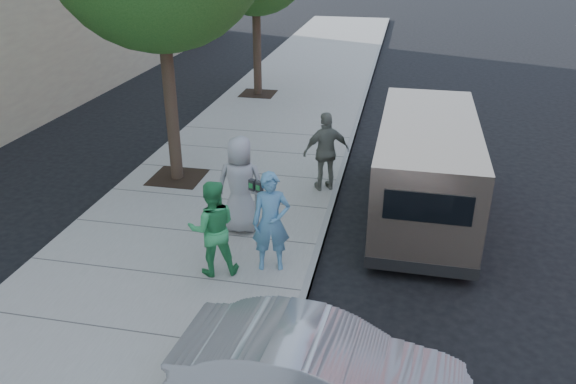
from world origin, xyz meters
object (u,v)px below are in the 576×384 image
object	(u,v)px
parking_meter	(256,199)
person_green_shirt	(213,228)
van	(425,167)
person_officer	(271,222)
person_striped_polo	(326,152)
sedan	(320,374)
person_gray_shirt	(241,185)

from	to	relation	value
parking_meter	person_green_shirt	xyz separation A→B (m)	(-0.48, -1.02, -0.10)
van	person_officer	size ratio (longest dim) A/B	3.17
person_green_shirt	person_striped_polo	world-z (taller)	person_striped_polo
person_striped_polo	van	bearing A→B (deg)	138.94
person_green_shirt	sedan	bearing A→B (deg)	109.82
person_gray_shirt	sedan	bearing A→B (deg)	114.14
person_officer	parking_meter	bearing A→B (deg)	108.63
parking_meter	person_green_shirt	world-z (taller)	person_green_shirt
sedan	person_gray_shirt	distance (m)	4.61
person_striped_polo	person_green_shirt	bearing A→B (deg)	44.20
sedan	person_officer	world-z (taller)	person_officer
van	sedan	world-z (taller)	van
sedan	person_green_shirt	world-z (taller)	person_green_shirt
person_green_shirt	van	bearing A→B (deg)	-158.49
parking_meter	person_gray_shirt	world-z (taller)	person_gray_shirt
person_green_shirt	person_gray_shirt	xyz separation A→B (m)	(0.04, 1.53, 0.11)
sedan	person_striped_polo	world-z (taller)	person_striped_polo
parking_meter	person_striped_polo	bearing A→B (deg)	94.61
parking_meter	person_striped_polo	size ratio (longest dim) A/B	0.73
person_gray_shirt	person_green_shirt	bearing A→B (deg)	84.70
sedan	person_gray_shirt	bearing A→B (deg)	32.51
van	person_gray_shirt	xyz separation A→B (m)	(-3.41, -1.64, 0.01)
van	person_officer	bearing A→B (deg)	-131.18
van	person_gray_shirt	bearing A→B (deg)	-153.60
parking_meter	person_officer	distance (m)	0.81
person_striped_polo	person_officer	bearing A→B (deg)	56.72
sedan	person_striped_polo	size ratio (longest dim) A/B	2.02
parking_meter	van	bearing A→B (deg)	58.29
person_gray_shirt	van	bearing A→B (deg)	-158.01
van	person_green_shirt	xyz separation A→B (m)	(-3.46, -3.17, -0.10)
person_officer	person_gray_shirt	bearing A→B (deg)	112.28
person_officer	person_gray_shirt	distance (m)	1.48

